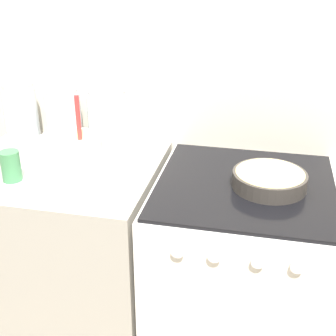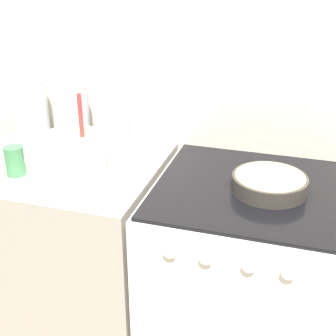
{
  "view_description": "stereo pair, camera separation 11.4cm",
  "coord_description": "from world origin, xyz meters",
  "views": [
    {
      "loc": [
        0.38,
        -1.14,
        1.66
      ],
      "look_at": [
        0.06,
        0.28,
        0.98
      ],
      "focal_mm": 50.0,
      "sensor_mm": 36.0,
      "label": 1
    },
    {
      "loc": [
        0.49,
        -1.11,
        1.66
      ],
      "look_at": [
        0.06,
        0.28,
        0.98
      ],
      "focal_mm": 50.0,
      "sensor_mm": 36.0,
      "label": 2
    }
  ],
  "objects": [
    {
      "name": "storage_jar_middle",
      "position": [
        -0.43,
        0.54,
        1.02
      ],
      "size": [
        0.14,
        0.14,
        0.23
      ],
      "color": "silver",
      "rests_on": "countertop_cabinet"
    },
    {
      "name": "recipe_page",
      "position": [
        -0.39,
        0.18,
        0.93
      ],
      "size": [
        0.2,
        0.3,
        0.01
      ],
      "color": "white",
      "rests_on": "countertop_cabinet"
    },
    {
      "name": "storage_jar_right",
      "position": [
        -0.24,
        0.54,
        1.03
      ],
      "size": [
        0.16,
        0.16,
        0.24
      ],
      "color": "silver",
      "rests_on": "countertop_cabinet"
    },
    {
      "name": "storage_jar_left",
      "position": [
        -0.62,
        0.54,
        1.03
      ],
      "size": [
        0.14,
        0.14,
        0.24
      ],
      "color": "silver",
      "rests_on": "countertop_cabinet"
    },
    {
      "name": "countertop_cabinet",
      "position": [
        -0.36,
        0.32,
        0.46
      ],
      "size": [
        0.73,
        0.64,
        0.93
      ],
      "color": "#9E998E",
      "rests_on": "ground_plane"
    },
    {
      "name": "tin_can",
      "position": [
        -0.46,
        0.16,
        0.98
      ],
      "size": [
        0.07,
        0.07,
        0.11
      ],
      "color": "#3F7F4C",
      "rests_on": "countertop_cabinet"
    },
    {
      "name": "stove",
      "position": [
        0.33,
        0.32,
        0.46
      ],
      "size": [
        0.63,
        0.65,
        0.93
      ],
      "color": "white",
      "rests_on": "ground_plane"
    },
    {
      "name": "wall_back",
      "position": [
        0.0,
        0.66,
        1.2
      ],
      "size": [
        4.46,
        0.05,
        2.4
      ],
      "color": "beige",
      "rests_on": "ground_plane"
    },
    {
      "name": "baking_pan",
      "position": [
        0.41,
        0.31,
        0.96
      ],
      "size": [
        0.25,
        0.25,
        0.06
      ],
      "color": "#38332D",
      "rests_on": "stove"
    },
    {
      "name": "mixing_bowl",
      "position": [
        -0.28,
        0.26,
        1.01
      ],
      "size": [
        0.23,
        0.23,
        0.3
      ],
      "color": "white",
      "rests_on": "countertop_cabinet"
    }
  ]
}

